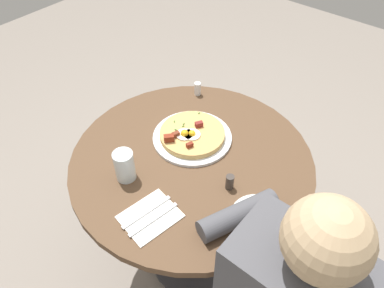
{
  "coord_description": "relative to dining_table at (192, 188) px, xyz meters",
  "views": [
    {
      "loc": [
        0.57,
        -0.69,
        1.7
      ],
      "look_at": [
        -0.03,
        0.04,
        0.75
      ],
      "focal_mm": 34.37,
      "sensor_mm": 36.0,
      "label": 1
    }
  ],
  "objects": [
    {
      "name": "ground_plane",
      "position": [
        0.0,
        0.0,
        -0.56
      ],
      "size": [
        6.0,
        6.0,
        0.0
      ],
      "primitive_type": "plane",
      "color": "gray"
    },
    {
      "name": "dining_table",
      "position": [
        0.0,
        0.0,
        0.0
      ],
      "size": [
        0.87,
        0.87,
        0.73
      ],
      "color": "brown",
      "rests_on": "ground_plane"
    },
    {
      "name": "pizza_plate",
      "position": [
        -0.06,
        0.08,
        0.18
      ],
      "size": [
        0.3,
        0.3,
        0.01
      ],
      "primitive_type": "cylinder",
      "color": "white",
      "rests_on": "dining_table"
    },
    {
      "name": "breakfast_pizza",
      "position": [
        -0.06,
        0.08,
        0.2
      ],
      "size": [
        0.24,
        0.24,
        0.05
      ],
      "color": "tan",
      "rests_on": "pizza_plate"
    },
    {
      "name": "bread_plate",
      "position": [
        0.32,
        -0.07,
        0.18
      ],
      "size": [
        0.17,
        0.17,
        0.01
      ],
      "primitive_type": "cylinder",
      "color": "silver",
      "rests_on": "dining_table"
    },
    {
      "name": "napkin",
      "position": [
        0.06,
        -0.28,
        0.18
      ],
      "size": [
        0.17,
        0.19,
        0.0
      ],
      "primitive_type": "cube",
      "rotation": [
        0.0,
        0.0,
        1.4
      ],
      "color": "white",
      "rests_on": "dining_table"
    },
    {
      "name": "fork",
      "position": [
        0.08,
        -0.28,
        0.18
      ],
      "size": [
        0.04,
        0.18,
        0.0
      ],
      "primitive_type": "cube",
      "rotation": [
        0.0,
        0.0,
        1.4
      ],
      "color": "silver",
      "rests_on": "napkin"
    },
    {
      "name": "knife",
      "position": [
        0.04,
        -0.27,
        0.18
      ],
      "size": [
        0.04,
        0.18,
        0.0
      ],
      "primitive_type": "cube",
      "rotation": [
        0.0,
        0.0,
        1.4
      ],
      "color": "silver",
      "rests_on": "napkin"
    },
    {
      "name": "water_glass",
      "position": [
        -0.12,
        -0.21,
        0.23
      ],
      "size": [
        0.07,
        0.07,
        0.11
      ],
      "primitive_type": "cylinder",
      "color": "silver",
      "rests_on": "dining_table"
    },
    {
      "name": "salt_shaker",
      "position": [
        -0.22,
        0.31,
        0.2
      ],
      "size": [
        0.03,
        0.03,
        0.06
      ],
      "primitive_type": "cylinder",
      "color": "white",
      "rests_on": "dining_table"
    },
    {
      "name": "pepper_shaker",
      "position": [
        0.18,
        -0.02,
        0.2
      ],
      "size": [
        0.03,
        0.03,
        0.06
      ],
      "primitive_type": "cylinder",
      "color": "#3F3833",
      "rests_on": "dining_table"
    }
  ]
}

